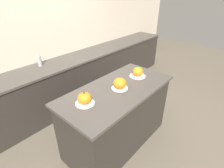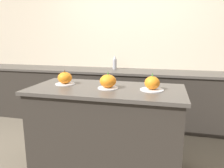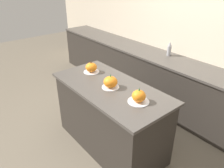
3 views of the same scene
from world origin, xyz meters
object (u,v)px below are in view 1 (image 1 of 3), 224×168
Objects in this scene: pumpkin_cake_right at (138,72)px; bottle_tall at (39,59)px; pumpkin_cake_left at (85,99)px; pumpkin_cake_center at (120,84)px.

bottle_tall is at bearing 116.36° from pumpkin_cake_right.
pumpkin_cake_left is at bearing -99.58° from bottle_tall.
pumpkin_cake_right is 0.98× the size of bottle_tall.
bottle_tall reaches higher than pumpkin_cake_left.
pumpkin_cake_center is 0.90× the size of pumpkin_cake_right.
bottle_tall is (-0.71, 1.44, 0.03)m from pumpkin_cake_right.
pumpkin_cake_center is 0.88× the size of bottle_tall.
pumpkin_cake_left is 0.91× the size of bottle_tall.
pumpkin_cake_left is 1.03× the size of pumpkin_cake_center.
pumpkin_cake_left is 0.95m from pumpkin_cake_right.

